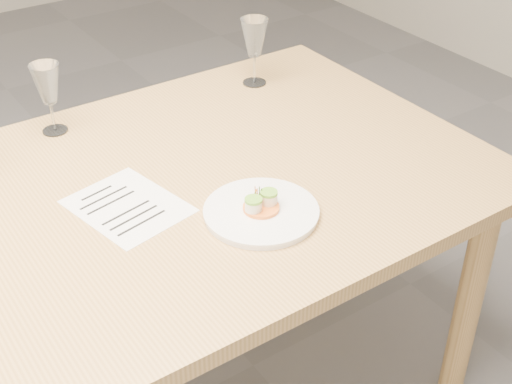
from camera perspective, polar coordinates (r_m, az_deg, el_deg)
dinner_plate at (r=1.55m, az=0.43°, el=-1.52°), size 0.25×0.25×0.07m
recipe_sheet at (r=1.61m, az=-10.25°, el=-1.12°), size 0.25×0.29×0.00m
wine_glass_2 at (r=1.89m, az=-16.37°, el=8.18°), size 0.08×0.08×0.19m
wine_glass_3 at (r=2.08m, az=-0.14°, el=12.14°), size 0.08×0.08×0.20m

